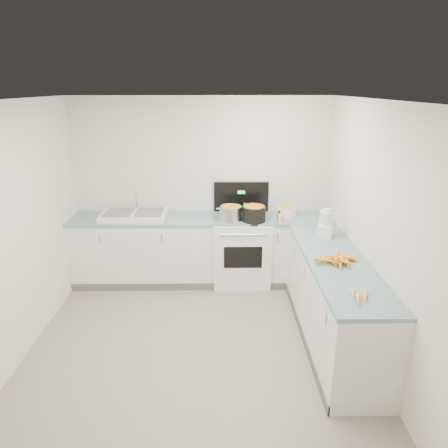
{
  "coord_description": "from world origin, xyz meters",
  "views": [
    {
      "loc": [
        0.25,
        -3.41,
        2.62
      ],
      "look_at": [
        0.3,
        1.1,
        1.05
      ],
      "focal_mm": 32.0,
      "sensor_mm": 36.0,
      "label": 1
    }
  ],
  "objects_px": {
    "sink": "(134,215)",
    "mixing_bowl": "(286,212)",
    "food_processor": "(326,224)",
    "steel_pot": "(231,214)",
    "extract_bottle": "(279,216)",
    "spice_jar": "(280,219)",
    "stove": "(242,249)",
    "black_pot": "(254,214)"
  },
  "relations": [
    {
      "from": "mixing_bowl",
      "to": "stove",
      "type": "bearing_deg",
      "value": -175.09
    },
    {
      "from": "mixing_bowl",
      "to": "extract_bottle",
      "type": "distance_m",
      "value": 0.23
    },
    {
      "from": "sink",
      "to": "mixing_bowl",
      "type": "height_order",
      "value": "sink"
    },
    {
      "from": "mixing_bowl",
      "to": "steel_pot",
      "type": "bearing_deg",
      "value": -166.55
    },
    {
      "from": "sink",
      "to": "black_pot",
      "type": "distance_m",
      "value": 1.6
    },
    {
      "from": "food_processor",
      "to": "extract_bottle",
      "type": "bearing_deg",
      "value": 128.46
    },
    {
      "from": "sink",
      "to": "food_processor",
      "type": "height_order",
      "value": "food_processor"
    },
    {
      "from": "steel_pot",
      "to": "food_processor",
      "type": "bearing_deg",
      "value": -28.18
    },
    {
      "from": "extract_bottle",
      "to": "food_processor",
      "type": "height_order",
      "value": "food_processor"
    },
    {
      "from": "mixing_bowl",
      "to": "spice_jar",
      "type": "relative_size",
      "value": 2.7
    },
    {
      "from": "stove",
      "to": "mixing_bowl",
      "type": "relative_size",
      "value": 4.94
    },
    {
      "from": "stove",
      "to": "black_pot",
      "type": "height_order",
      "value": "stove"
    },
    {
      "from": "extract_bottle",
      "to": "spice_jar",
      "type": "bearing_deg",
      "value": -89.83
    },
    {
      "from": "stove",
      "to": "black_pot",
      "type": "bearing_deg",
      "value": -46.14
    },
    {
      "from": "black_pot",
      "to": "food_processor",
      "type": "relative_size",
      "value": 0.91
    },
    {
      "from": "mixing_bowl",
      "to": "sink",
      "type": "bearing_deg",
      "value": -178.99
    },
    {
      "from": "black_pot",
      "to": "food_processor",
      "type": "distance_m",
      "value": 0.98
    },
    {
      "from": "black_pot",
      "to": "extract_bottle",
      "type": "relative_size",
      "value": 2.69
    },
    {
      "from": "black_pot",
      "to": "mixing_bowl",
      "type": "xyz_separation_m",
      "value": [
        0.46,
        0.2,
        -0.03
      ]
    },
    {
      "from": "stove",
      "to": "sink",
      "type": "bearing_deg",
      "value": 179.38
    },
    {
      "from": "steel_pot",
      "to": "extract_bottle",
      "type": "bearing_deg",
      "value": -0.78
    },
    {
      "from": "black_pot",
      "to": "spice_jar",
      "type": "height_order",
      "value": "black_pot"
    },
    {
      "from": "sink",
      "to": "black_pot",
      "type": "height_order",
      "value": "sink"
    },
    {
      "from": "extract_bottle",
      "to": "sink",
      "type": "bearing_deg",
      "value": 175.41
    },
    {
      "from": "steel_pot",
      "to": "mixing_bowl",
      "type": "relative_size",
      "value": 1.06
    },
    {
      "from": "food_processor",
      "to": "steel_pot",
      "type": "bearing_deg",
      "value": 151.82
    },
    {
      "from": "stove",
      "to": "food_processor",
      "type": "relative_size",
      "value": 4.03
    },
    {
      "from": "steel_pot",
      "to": "spice_jar",
      "type": "bearing_deg",
      "value": -9.79
    },
    {
      "from": "steel_pot",
      "to": "black_pot",
      "type": "height_order",
      "value": "black_pot"
    },
    {
      "from": "extract_bottle",
      "to": "food_processor",
      "type": "bearing_deg",
      "value": -51.54
    },
    {
      "from": "black_pot",
      "to": "stove",
      "type": "bearing_deg",
      "value": 133.86
    },
    {
      "from": "sink",
      "to": "steel_pot",
      "type": "height_order",
      "value": "sink"
    },
    {
      "from": "mixing_bowl",
      "to": "extract_bottle",
      "type": "height_order",
      "value": "mixing_bowl"
    },
    {
      "from": "sink",
      "to": "extract_bottle",
      "type": "xyz_separation_m",
      "value": [
        1.93,
        -0.15,
        0.02
      ]
    },
    {
      "from": "black_pot",
      "to": "steel_pot",
      "type": "bearing_deg",
      "value": 176.33
    },
    {
      "from": "mixing_bowl",
      "to": "food_processor",
      "type": "distance_m",
      "value": 0.84
    },
    {
      "from": "stove",
      "to": "extract_bottle",
      "type": "relative_size",
      "value": 11.91
    },
    {
      "from": "steel_pot",
      "to": "extract_bottle",
      "type": "xyz_separation_m",
      "value": [
        0.64,
        -0.01,
        -0.03
      ]
    },
    {
      "from": "sink",
      "to": "mixing_bowl",
      "type": "xyz_separation_m",
      "value": [
        2.05,
        0.04,
        0.03
      ]
    },
    {
      "from": "steel_pot",
      "to": "mixing_bowl",
      "type": "distance_m",
      "value": 0.78
    },
    {
      "from": "black_pot",
      "to": "spice_jar",
      "type": "relative_size",
      "value": 3.01
    },
    {
      "from": "extract_bottle",
      "to": "food_processor",
      "type": "distance_m",
      "value": 0.74
    }
  ]
}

